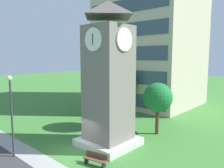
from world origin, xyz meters
name	(u,v)px	position (x,y,z in m)	size (l,w,h in m)	color
ground_plane	(73,153)	(0.00, 0.00, 0.00)	(160.00, 160.00, 0.00)	#3D7A33
kerb_strip	(45,164)	(0.00, -2.45, 0.00)	(120.00, 1.60, 0.01)	#9E9E99
office_building	(150,23)	(-6.13, 20.41, 12.80)	(14.32, 12.70, 25.60)	beige
clock_tower	(108,83)	(1.02, 3.06, 5.41)	(4.37, 4.37, 11.97)	slate
park_bench	(95,159)	(2.76, -0.14, 0.46)	(1.86, 0.87, 0.88)	brown
street_lamp	(11,108)	(-2.83, -3.37, 3.79)	(0.36, 0.36, 6.16)	#333338
tree_near_tower	(158,98)	(2.67, 8.26, 3.61)	(2.85, 2.85, 5.07)	#513823
tree_by_building	(109,89)	(-2.07, 6.36, 4.24)	(3.55, 3.55, 6.05)	#513823
tree_streetside	(124,82)	(-5.41, 12.98, 4.11)	(3.67, 3.67, 5.96)	#513823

